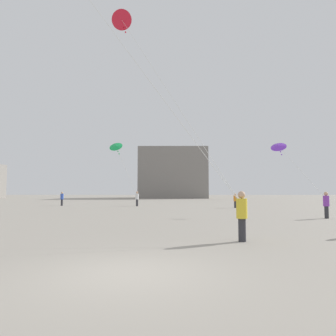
% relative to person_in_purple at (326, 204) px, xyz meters
% --- Properties ---
extents(ground_plane, '(300.00, 300.00, 0.00)m').
position_rel_person_in_purple_xyz_m(ground_plane, '(-10.74, -14.28, -0.96)').
color(ground_plane, '#9E9689').
extents(person_in_purple, '(0.38, 0.38, 1.75)m').
position_rel_person_in_purple_xyz_m(person_in_purple, '(0.00, 0.00, 0.00)').
color(person_in_purple, '#2D2D33').
rests_on(person_in_purple, ground_plane).
extents(person_in_blue, '(0.37, 0.37, 1.72)m').
position_rel_person_in_purple_xyz_m(person_in_blue, '(-24.24, 17.08, -0.02)').
color(person_in_blue, '#2D2D33').
rests_on(person_in_blue, ground_plane).
extents(person_in_yellow, '(0.39, 0.39, 1.79)m').
position_rel_person_in_purple_xyz_m(person_in_yellow, '(-7.40, -9.79, 0.02)').
color(person_in_yellow, '#2D2D33').
rests_on(person_in_yellow, ground_plane).
extents(person_in_white, '(0.38, 0.38, 1.77)m').
position_rel_person_in_purple_xyz_m(person_in_white, '(-14.83, 16.37, 0.01)').
color(person_in_white, '#2D2D33').
rests_on(person_in_white, ground_plane).
extents(person_in_orange, '(0.34, 0.34, 1.57)m').
position_rel_person_in_purple_xyz_m(person_in_orange, '(-3.75, 12.91, -0.10)').
color(person_in_orange, '#2D2D33').
rests_on(person_in_orange, ground_plane).
extents(kite_crimson_diamond, '(6.65, 8.17, 11.83)m').
position_rel_person_in_purple_xyz_m(kite_crimson_diamond, '(-13.24, -2.36, 11.54)').
color(kite_crimson_diamond, red).
extents(kite_violet_diamond, '(2.64, 4.45, 4.48)m').
position_rel_person_in_purple_xyz_m(kite_violet_diamond, '(-1.85, 3.71, 4.36)').
color(kite_violet_diamond, purple).
extents(kite_emerald_diamond, '(1.27, 11.69, 4.80)m').
position_rel_person_in_purple_xyz_m(kite_emerald_diamond, '(-15.13, 5.33, 4.64)').
color(kite_emerald_diamond, green).
extents(building_centre_hall, '(17.84, 16.27, 12.89)m').
position_rel_person_in_purple_xyz_m(building_centre_hall, '(-11.74, 62.98, 5.49)').
color(building_centre_hall, gray).
rests_on(building_centre_hall, ground_plane).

